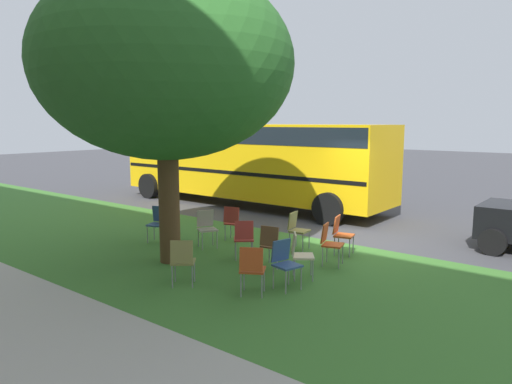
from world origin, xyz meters
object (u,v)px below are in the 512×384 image
street_tree (165,65)px  school_bus (248,156)px  chair_4 (272,243)px  chair_7 (299,252)px  chair_9 (207,226)px  chair_1 (244,236)px  chair_2 (285,260)px  chair_6 (330,241)px  chair_3 (183,259)px  chair_5 (233,221)px  chair_0 (252,267)px  chair_11 (341,232)px  chair_8 (297,227)px  chair_10 (158,221)px

street_tree → school_bus: size_ratio=0.58×
chair_4 → school_bus: size_ratio=0.08×
chair_7 → chair_9: bearing=-10.8°
street_tree → chair_1: 3.92m
chair_2 → chair_6: same height
chair_3 → chair_9: same height
chair_2 → chair_9: bearing=-21.1°
chair_5 → chair_4: bearing=150.2°
chair_7 → chair_5: bearing=-26.1°
chair_6 → chair_9: (3.02, 0.54, 0.00)m
chair_0 → chair_2: 0.69m
chair_0 → chair_7: same height
chair_9 → chair_11: (-2.82, -1.42, 0.00)m
chair_0 → chair_4: same height
chair_8 → chair_10: bearing=26.2°
chair_9 → chair_10: bearing=14.6°
chair_3 → chair_6: 3.14m
chair_8 → chair_2: bearing=118.9°
chair_4 → chair_1: bearing=-5.3°
chair_4 → chair_11: size_ratio=1.00×
chair_2 → chair_10: size_ratio=1.00×
chair_1 → chair_8: bearing=-105.8°
chair_4 → school_bus: school_bus is taller
chair_7 → chair_10: same height
school_bus → chair_7: bearing=135.9°
chair_3 → school_bus: 8.78m
chair_2 → chair_7: bearing=-81.6°
street_tree → school_bus: (3.15, -6.51, -2.34)m
chair_3 → chair_7: 2.19m
chair_2 → chair_10: (4.42, -0.84, 0.00)m
chair_5 → chair_9: same height
chair_8 → school_bus: (4.72, -3.99, 1.24)m
chair_10 → school_bus: bearing=-73.8°
chair_4 → chair_9: size_ratio=1.00×
chair_9 → chair_11: size_ratio=1.00×
chair_6 → chair_11: bearing=-77.0°
chair_0 → chair_7: (-0.13, -1.27, 0.00)m
chair_5 → chair_6: same height
chair_5 → chair_11: same height
chair_10 → chair_11: size_ratio=1.00×
chair_1 → chair_6: 1.83m
chair_0 → chair_4: size_ratio=1.00×
street_tree → chair_7: (-2.78, -0.77, -3.58)m
chair_3 → chair_7: size_ratio=1.00×
street_tree → chair_10: 4.03m
street_tree → chair_3: (-1.36, 0.91, -3.58)m
chair_4 → chair_8: size_ratio=1.00×
chair_4 → chair_11: (-0.65, -1.76, 0.00)m
chair_0 → chair_6: same height
chair_5 → chair_0: bearing=135.8°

